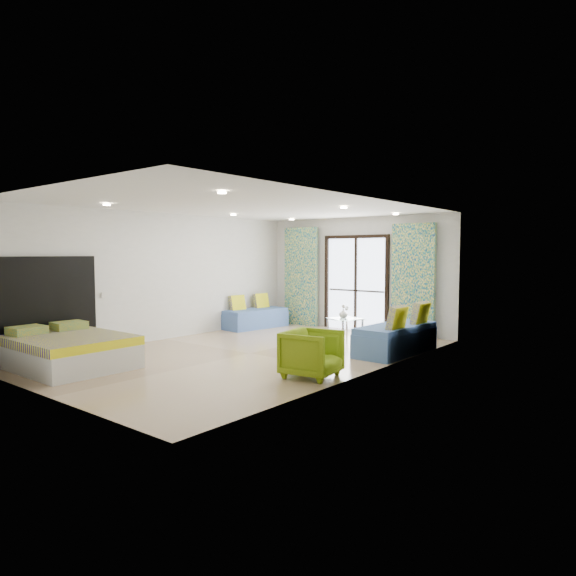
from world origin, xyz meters
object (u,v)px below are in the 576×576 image
Objects in this scene: bed at (69,351)px; daybed_right at (397,338)px; armchair at (312,351)px; daybed_left at (255,317)px; coffee_table at (345,320)px.

bed is 0.98× the size of daybed_right.
bed is 3.97m from armchair.
daybed_right reaches higher than armchair.
armchair is at bearing -31.55° from daybed_left.
daybed_left is (-0.64, 5.15, -0.02)m from bed.
daybed_left is 2.22× the size of armchair.
daybed_left reaches higher than coffee_table.
daybed_right is 2.44m from armchair.
daybed_left is at bearing 97.07° from bed.
armchair reaches higher than coffee_table.
bed is 2.41× the size of coffee_table.
coffee_table is at bearing 12.22° from daybed_left.
daybed_left is 0.89× the size of daybed_right.
daybed_left is at bearing -174.07° from coffee_table.
armchair is (-0.15, -2.44, 0.10)m from daybed_right.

